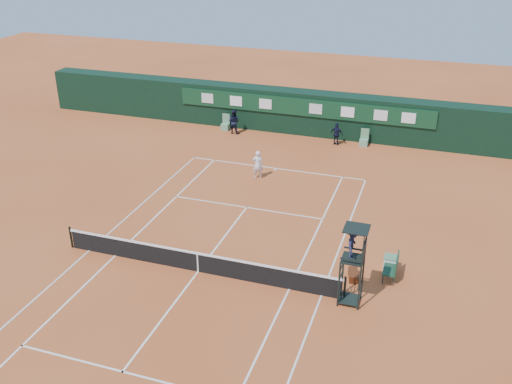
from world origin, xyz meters
TOP-DOWN VIEW (x-y plane):
  - ground at (0.00, 0.00)m, footprint 90.00×90.00m
  - court_lines at (0.00, 0.00)m, footprint 11.05×23.85m
  - tennis_net at (0.00, 0.00)m, footprint 12.90×0.10m
  - back_wall at (0.00, 18.74)m, footprint 40.00×1.65m
  - linesman_chair_left at (-5.50, 17.48)m, footprint 0.55×0.50m
  - linesman_chair_right at (4.50, 17.48)m, footprint 0.55×0.50m
  - umpire_chair at (6.62, -0.09)m, footprint 0.96×0.95m
  - player_bench at (8.06, 2.17)m, footprint 0.55×1.20m
  - tennis_bag at (6.50, 1.63)m, footprint 0.57×0.94m
  - cooler at (7.90, 2.83)m, footprint 0.57×0.57m
  - tennis_ball at (-0.48, 11.09)m, footprint 0.07×0.07m
  - player at (-0.64, 10.21)m, footprint 0.72×0.58m
  - ball_kid_left at (-4.65, 16.99)m, footprint 0.89×0.72m
  - ball_kid_right at (2.71, 17.03)m, footprint 0.96×0.58m

SIDE VIEW (x-z plane):
  - ground at x=0.00m, z-range 0.00..0.00m
  - court_lines at x=0.00m, z-range 0.00..0.01m
  - tennis_ball at x=-0.48m, z-range 0.00..0.07m
  - tennis_bag at x=6.50m, z-range 0.00..0.33m
  - linesman_chair_left at x=-5.50m, z-range -0.26..0.89m
  - linesman_chair_right at x=4.50m, z-range -0.26..0.89m
  - cooler at x=7.90m, z-range 0.00..0.65m
  - tennis_net at x=0.00m, z-range -0.04..1.06m
  - player_bench at x=8.06m, z-range 0.05..1.15m
  - ball_kid_right at x=2.71m, z-range 0.00..1.53m
  - player at x=-0.64m, z-range 0.00..1.71m
  - ball_kid_left at x=-4.65m, z-range 0.00..1.74m
  - back_wall at x=0.00m, z-range 0.01..3.01m
  - umpire_chair at x=6.62m, z-range 0.75..4.17m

